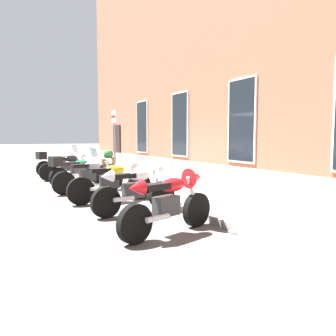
{
  "coord_description": "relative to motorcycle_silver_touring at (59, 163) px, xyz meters",
  "views": [
    {
      "loc": [
        9.65,
        -3.61,
        1.62
      ],
      "look_at": [
        1.22,
        0.94,
        0.73
      ],
      "focal_mm": 35.92,
      "sensor_mm": 36.0,
      "label": 1
    }
  ],
  "objects": [
    {
      "name": "motorcycle_grey_naked",
      "position": [
        4.85,
        -0.01,
        -0.06
      ],
      "size": [
        0.64,
        2.16,
        0.97
      ],
      "color": "black",
      "rests_on": "ground_plane"
    },
    {
      "name": "motorcycle_white_sport",
      "position": [
        7.95,
        0.18,
        0.03
      ],
      "size": [
        0.64,
        2.01,
        1.06
      ],
      "color": "black",
      "rests_on": "ground_plane"
    },
    {
      "name": "motorcycle_black_naked",
      "position": [
        1.61,
        0.08,
        -0.05
      ],
      "size": [
        0.62,
        2.14,
        0.99
      ],
      "color": "black",
      "rests_on": "ground_plane"
    },
    {
      "name": "motorcycle_silver_touring",
      "position": [
        0.0,
        0.0,
        0.0
      ],
      "size": [
        0.9,
        2.09,
        1.31
      ],
      "color": "black",
      "rests_on": "ground_plane"
    },
    {
      "name": "barrel_planter",
      "position": [
        1.05,
        1.81,
        0.0
      ],
      "size": [
        0.62,
        0.62,
        0.96
      ],
      "color": "brown",
      "rests_on": "sidewalk"
    },
    {
      "name": "ground_plane",
      "position": [
        4.8,
        1.0,
        -0.54
      ],
      "size": [
        140.0,
        140.0,
        0.0
      ],
      "primitive_type": "plane",
      "color": "#565451"
    },
    {
      "name": "brick_pub_facade",
      "position": [
        4.8,
        7.55,
        4.72
      ],
      "size": [
        25.43,
        6.93,
        10.55
      ],
      "color": "brown",
      "rests_on": "ground_plane"
    },
    {
      "name": "motorcycle_yellow_naked",
      "position": [
        6.53,
        0.08,
        -0.05
      ],
      "size": [
        0.62,
        2.21,
        0.99
      ],
      "color": "black",
      "rests_on": "ground_plane"
    },
    {
      "name": "motorcycle_red_sport",
      "position": [
        9.64,
        0.06,
        0.04
      ],
      "size": [
        0.79,
        1.99,
        1.07
      ],
      "color": "black",
      "rests_on": "ground_plane"
    },
    {
      "name": "parking_sign",
      "position": [
        2.92,
        1.43,
        1.18
      ],
      "size": [
        0.36,
        0.07,
        2.45
      ],
      "color": "#4C4C51",
      "rests_on": "sidewalk"
    },
    {
      "name": "sidewalk",
      "position": [
        4.8,
        2.57,
        -0.48
      ],
      "size": [
        31.43,
        3.14,
        0.14
      ],
      "primitive_type": "cube",
      "color": "gray",
      "rests_on": "ground_plane"
    },
    {
      "name": "motorcycle_green_touring",
      "position": [
        3.26,
        -0.04,
        -0.01
      ],
      "size": [
        0.97,
        2.05,
        1.28
      ],
      "color": "black",
      "rests_on": "ground_plane"
    },
    {
      "name": "lane_stripe",
      "position": [
        4.8,
        -2.2,
        -0.54
      ],
      "size": [
        31.43,
        0.12,
        0.01
      ],
      "primitive_type": "cube",
      "color": "silver",
      "rests_on": "ground_plane"
    }
  ]
}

